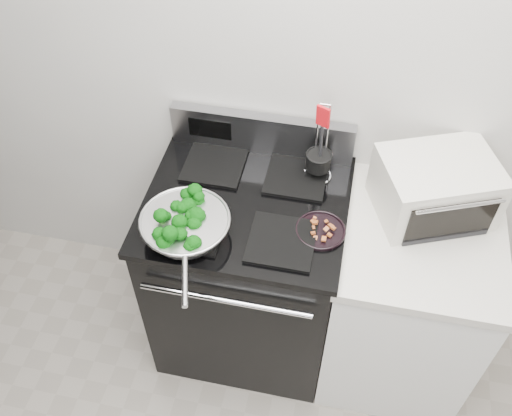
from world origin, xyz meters
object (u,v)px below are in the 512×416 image
(utensil_holder, at_px, (318,164))
(toaster_oven, at_px, (435,188))
(gas_range, at_px, (248,271))
(bacon_plate, at_px, (321,229))
(skillet, at_px, (185,225))

(utensil_holder, xyz_separation_m, toaster_oven, (0.45, -0.06, 0.02))
(gas_range, relative_size, bacon_plate, 6.03)
(bacon_plate, bearing_deg, skillet, -166.60)
(gas_range, bearing_deg, toaster_oven, 10.68)
(gas_range, relative_size, utensil_holder, 3.14)
(gas_range, relative_size, skillet, 2.19)
(utensil_holder, bearing_deg, skillet, -112.92)
(gas_range, distance_m, skillet, 0.58)
(skillet, height_order, utensil_holder, utensil_holder)
(skillet, relative_size, toaster_oven, 1.03)
(gas_range, height_order, bacon_plate, gas_range)
(bacon_plate, bearing_deg, toaster_oven, 29.66)
(skillet, bearing_deg, utensil_holder, 26.46)
(bacon_plate, distance_m, toaster_oven, 0.46)
(skillet, bearing_deg, toaster_oven, 4.58)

